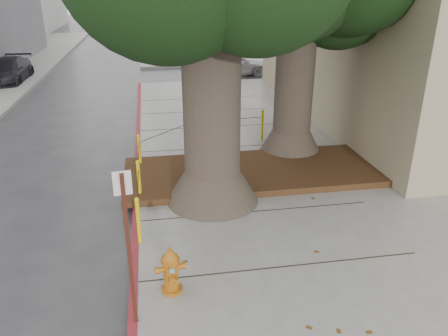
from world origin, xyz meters
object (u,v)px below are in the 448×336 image
(car_red, at_px, (302,58))
(car_silver, at_px, (233,64))
(signpost, at_px, (128,242))
(fire_hydrant, at_px, (171,271))
(car_dark, at_px, (8,71))

(car_red, bearing_deg, car_silver, 98.88)
(signpost, xyz_separation_m, car_silver, (4.91, 18.16, -0.85))
(fire_hydrant, relative_size, car_dark, 0.19)
(fire_hydrant, relative_size, car_red, 0.21)
(signpost, relative_size, car_dark, 0.57)
(fire_hydrant, relative_size, signpost, 0.34)
(car_silver, height_order, car_dark, car_silver)
(fire_hydrant, distance_m, car_dark, 19.03)
(signpost, distance_m, car_red, 21.52)
(signpost, height_order, car_dark, signpost)
(car_red, distance_m, car_dark, 15.71)
(car_silver, relative_size, car_red, 0.96)
(fire_hydrant, height_order, car_red, car_red)
(car_red, bearing_deg, fire_hydrant, 147.69)
(car_dark, bearing_deg, fire_hydrant, -67.91)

